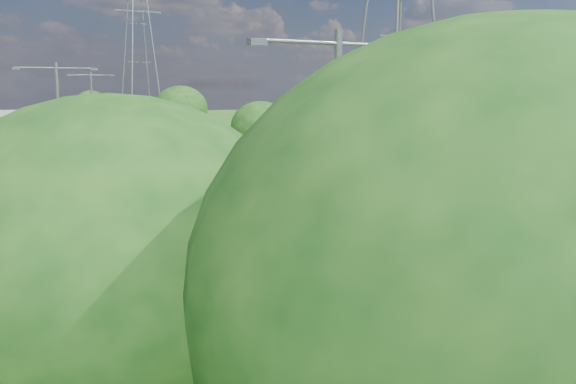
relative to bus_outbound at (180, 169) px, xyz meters
name	(u,v)px	position (x,y,z in m)	size (l,w,h in m)	color
ground	(88,172)	(-3.20, 15.23, -1.72)	(260.00, 260.00, 0.00)	#264D15
road	(71,165)	(-3.20, 21.23, -1.69)	(8.00, 150.00, 0.06)	black
curb_left	(29,167)	(-7.45, 21.23, -1.61)	(0.50, 150.00, 0.22)	gray
curb_right	(111,162)	(1.05, 21.23, -1.61)	(0.50, 150.00, 0.22)	gray
speed_limit_sign	(243,179)	(2.00, -6.79, -0.12)	(0.55, 0.09, 2.40)	slate
streetlight_near_left	(337,170)	(-9.20, -32.77, 4.22)	(5.90, 0.25, 10.00)	slate
streetlight_mid_left	(59,119)	(-9.20, 0.23, 4.22)	(5.90, 0.25, 10.00)	slate
streetlight_far_right	(92,105)	(2.80, 33.23, 4.22)	(5.90, 0.25, 10.00)	slate
power_tower_near	(399,20)	(18.80, -4.77, 12.28)	(9.00, 6.40, 28.00)	slate
power_tower_far	(139,54)	(22.80, 70.23, 12.28)	(9.00, 6.40, 28.00)	slate
tree_la	(116,264)	(-17.20, -36.77, 3.54)	(7.14, 7.14, 8.30)	black
tree_lf	(504,291)	(-14.20, -42.77, 4.16)	(7.98, 7.98, 9.28)	black
tree_rb	(429,134)	(12.80, -14.77, 3.23)	(6.72, 6.72, 7.82)	black
tree_rc	(260,126)	(11.80, 7.23, 2.61)	(5.88, 5.88, 6.84)	black
tree_rd	(181,109)	(13.80, 31.23, 3.54)	(7.14, 7.14, 8.30)	black
tree_re	(106,112)	(11.30, 55.23, 2.30)	(5.46, 5.46, 6.35)	black
tree_rf	(91,105)	(14.80, 75.23, 2.92)	(6.30, 6.30, 7.33)	black
bus_outbound	(180,169)	(0.00, 0.00, 0.00)	(2.80, 11.95, 3.33)	silver
bus_inbound	(210,211)	(-5.83, -17.26, 0.01)	(2.82, 12.05, 3.36)	silver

